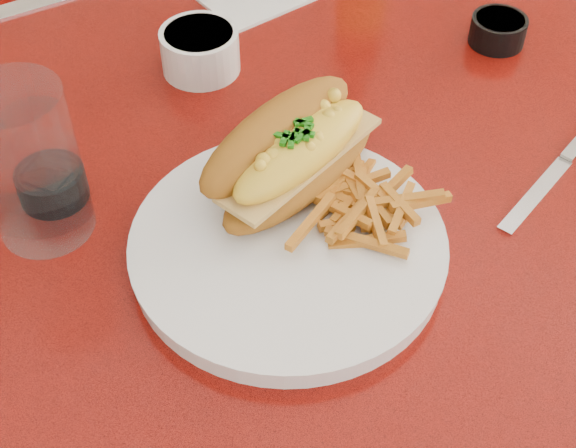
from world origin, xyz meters
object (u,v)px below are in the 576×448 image
gravy_ramekin (200,49)px  diner_table (366,226)px  dinner_plate (288,247)px  fork (341,201)px  knife (561,165)px  water_tumbler (30,165)px  booth_bench_far (131,86)px  mac_hoagie (292,152)px  sauce_cup_left (52,183)px  sauce_cup_right (498,29)px

gravy_ramekin → diner_table: bearing=-56.6°
dinner_plate → gravy_ramekin: gravy_ramekin is taller
fork → knife: 0.23m
water_tumbler → gravy_ramekin: bearing=31.7°
booth_bench_far → fork: bearing=-96.8°
fork → gravy_ramekin: size_ratio=1.34×
knife → fork: bearing=146.2°
diner_table → mac_hoagie: bearing=-160.0°
mac_hoagie → sauce_cup_left: 0.23m
dinner_plate → water_tumbler: size_ratio=2.46×
gravy_ramekin → knife: (0.23, -0.32, -0.02)m
sauce_cup_left → water_tumbler: bearing=-119.2°
fork → water_tumbler: bearing=54.3°
sauce_cup_right → knife: 0.21m
booth_bench_far → sauce_cup_left: bearing=-113.6°
dinner_plate → water_tumbler: water_tumbler is taller
diner_table → knife: knife is taller
diner_table → gravy_ramekin: size_ratio=11.79×
fork → knife: bearing=-111.4°
gravy_ramekin → sauce_cup_left: (-0.21, -0.11, -0.01)m
mac_hoagie → sauce_cup_right: bearing=-2.8°
gravy_ramekin → knife: gravy_ramekin is taller
dinner_plate → fork: bearing=13.8°
fork → sauce_cup_right: sauce_cup_right is taller
booth_bench_far → gravy_ramekin: size_ratio=11.51×
booth_bench_far → water_tumbler: 1.02m
booth_bench_far → water_tumbler: size_ratio=8.06×
gravy_ramekin → sauce_cup_right: 0.34m
mac_hoagie → gravy_ramekin: (0.02, 0.22, -0.03)m
booth_bench_far → sauce_cup_right: (0.20, -0.77, 0.50)m
sauce_cup_right → booth_bench_far: bearing=104.6°
mac_hoagie → fork: size_ratio=1.54×
diner_table → mac_hoagie: mac_hoagie is taller
booth_bench_far → dinner_plate: (-0.17, -0.92, 0.49)m
mac_hoagie → gravy_ramekin: 0.23m
water_tumbler → sauce_cup_left: bearing=60.8°
sauce_cup_left → knife: bearing=-26.3°
knife → gravy_ramekin: bearing=105.7°
sauce_cup_left → water_tumbler: size_ratio=0.51×
mac_hoagie → fork: bearing=-79.5°
fork → knife: size_ratio=0.75×
diner_table → water_tumbler: size_ratio=8.26×
gravy_ramekin → sauce_cup_left: gravy_ramekin is taller
gravy_ramekin → sauce_cup_right: gravy_ramekin is taller
gravy_ramekin → water_tumbler: bearing=-148.3°
booth_bench_far → gravy_ramekin: bearing=-100.3°
diner_table → fork: size_ratio=8.83×
water_tumbler → knife: water_tumbler is taller
fork → sauce_cup_left: 0.27m
dinner_plate → sauce_cup_right: bearing=22.4°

